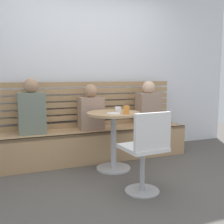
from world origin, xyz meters
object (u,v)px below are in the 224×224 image
Objects in this scene: cafe_table at (114,130)px; person_child_left at (148,106)px; booth_bench at (96,144)px; cup_tumbler_orange at (126,110)px; person_adult at (32,109)px; cup_ceramic_white at (118,110)px; plate_small at (114,113)px; person_child_middle at (91,110)px; white_chair at (146,150)px.

person_child_left is at bearing 31.91° from cafe_table.
cup_tumbler_orange is at bearing -77.24° from booth_bench.
cup_tumbler_orange is at bearing -34.01° from person_adult.
person_adult is 1.07× the size of person_child_left.
plate_small is at bearing -133.12° from cup_ceramic_white.
person_child_middle is at bearing 105.53° from cafe_table.
cafe_table is 0.34m from cup_tumbler_orange.
cup_ceramic_white is at bearing -145.15° from person_child_left.
white_chair is at bearing -92.42° from cup_ceramic_white.
booth_bench is at bearing 102.76° from cup_tumbler_orange.
person_adult is 1.13× the size of person_child_middle.
person_child_middle is 3.76× the size of plate_small.
white_chair is 1.52m from person_child_left.
person_child_middle is (0.80, -0.01, -0.04)m from person_adult.
cafe_table is 1.09× the size of person_child_left.
cup_tumbler_orange is at bearing -20.05° from plate_small.
cup_ceramic_white is at bearing -18.30° from cafe_table.
person_adult is (-0.88, 0.00, 0.54)m from booth_bench.
person_adult is 7.24× the size of cup_tumbler_orange.
white_chair is 1.17× the size of person_adult.
plate_small is (-0.06, -0.14, 0.23)m from cafe_table.
person_child_middle is (-0.91, 0.02, -0.02)m from person_child_left.
cup_tumbler_orange is (0.16, -0.70, 0.57)m from booth_bench.
booth_bench is 33.75× the size of cup_ceramic_white.
cup_tumbler_orange is (1.03, -0.70, 0.03)m from person_adult.
cup_tumbler_orange is at bearing -64.51° from cafe_table.
white_chair reaches higher than cafe_table.
white_chair is 1.25× the size of person_child_left.
cafe_table is at bearing -82.42° from booth_bench.
cup_tumbler_orange is (-0.68, -0.67, 0.05)m from person_child_left.
booth_bench is 3.73× the size of person_adult.
person_child_left reaches higher than cup_tumbler_orange.
person_child_left is (0.77, 0.48, 0.22)m from cafe_table.
cafe_table is 1.16× the size of person_child_middle.
cup_ceramic_white is at bearing 46.88° from plate_small.
plate_small is at bearing -82.46° from person_child_middle.
cafe_table is at bearing 161.70° from cup_ceramic_white.
white_chair is 1.35m from person_child_middle.
cafe_table is 0.26m from cup_ceramic_white.
person_child_left is (0.74, 1.29, 0.28)m from white_chair.
booth_bench is 3.65× the size of cafe_table.
person_child_left is 1.02m from plate_small.
person_adult is at bearing 179.88° from booth_bench.
person_child_middle is 7.99× the size of cup_ceramic_white.
person_adult is at bearing 178.95° from person_child_left.
white_chair is at bearing -86.15° from booth_bench.
white_chair is 0.85m from cup_ceramic_white.
booth_bench is 0.91m from cup_tumbler_orange.
cafe_table is 0.56m from person_child_middle.
booth_bench is at bearing 93.85° from white_chair.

